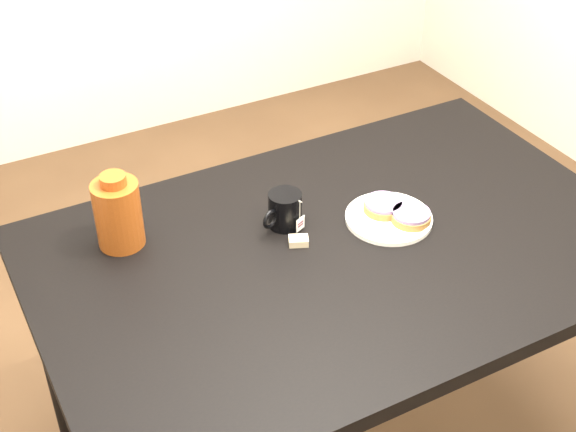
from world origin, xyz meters
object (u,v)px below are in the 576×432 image
(bagel_back, at_px, (383,206))
(mug, at_px, (284,210))
(table, at_px, (340,273))
(teabag_pouch, at_px, (299,241))
(bagel_package, at_px, (118,213))
(plate, at_px, (389,217))
(bagel_front, at_px, (411,216))

(bagel_back, bearing_deg, mug, 162.46)
(table, bearing_deg, teabag_pouch, 148.51)
(bagel_back, relative_size, bagel_package, 0.57)
(mug, bearing_deg, teabag_pouch, -118.49)
(table, height_order, bagel_back, bagel_back)
(table, xyz_separation_m, mug, (-0.08, 0.13, 0.13))
(plate, xyz_separation_m, bagel_front, (0.04, -0.04, 0.02))
(mug, bearing_deg, plate, -48.07)
(bagel_back, relative_size, mug, 0.83)
(bagel_back, bearing_deg, bagel_package, 162.20)
(mug, distance_m, bagel_package, 0.38)
(plate, relative_size, teabag_pouch, 4.66)
(plate, bearing_deg, bagel_back, 86.73)
(plate, distance_m, mug, 0.25)
(table, bearing_deg, plate, 11.40)
(bagel_back, height_order, mug, mug)
(bagel_back, xyz_separation_m, bagel_front, (0.03, -0.07, 0.00))
(table, xyz_separation_m, bagel_front, (0.19, -0.01, 0.11))
(table, relative_size, plate, 6.67)
(bagel_back, xyz_separation_m, mug, (-0.23, 0.07, 0.02))
(table, height_order, plate, plate)
(table, xyz_separation_m, plate, (0.15, 0.03, 0.09))
(plate, height_order, teabag_pouch, teabag_pouch)
(bagel_front, bearing_deg, bagel_back, 117.34)
(table, distance_m, bagel_front, 0.22)
(plate, relative_size, bagel_package, 1.13)
(bagel_back, distance_m, bagel_front, 0.08)
(bagel_back, xyz_separation_m, bagel_package, (-0.60, 0.19, 0.06))
(mug, relative_size, bagel_package, 0.69)
(bagel_front, height_order, bagel_package, bagel_package)
(plate, bearing_deg, bagel_front, -47.19)
(teabag_pouch, distance_m, bagel_package, 0.42)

